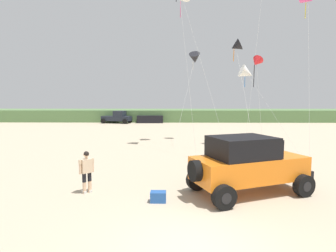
% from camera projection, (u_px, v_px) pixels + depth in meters
% --- Properties ---
extents(ground_plane, '(220.00, 220.00, 0.00)m').
position_uv_depth(ground_plane, '(193.00, 251.00, 6.40)').
color(ground_plane, tan).
extents(dune_ridge, '(90.00, 9.56, 2.00)m').
position_uv_depth(dune_ridge, '(145.00, 115.00, 48.18)').
color(dune_ridge, '#567A47').
rests_on(dune_ridge, ground_plane).
extents(jeep, '(4.99, 3.76, 2.26)m').
position_uv_depth(jeep, '(248.00, 163.00, 10.26)').
color(jeep, orange).
rests_on(jeep, ground_plane).
extents(person_watching, '(0.50, 0.47, 1.67)m').
position_uv_depth(person_watching, '(87.00, 170.00, 10.34)').
color(person_watching, '#DBB28E').
rests_on(person_watching, ground_plane).
extents(cooler_box, '(0.56, 0.36, 0.38)m').
position_uv_depth(cooler_box, '(158.00, 197.00, 9.47)').
color(cooler_box, '#23519E').
rests_on(cooler_box, ground_plane).
extents(distant_pickup, '(4.90, 3.26, 1.98)m').
position_uv_depth(distant_pickup, '(117.00, 117.00, 42.40)').
color(distant_pickup, '#1E232D').
rests_on(distant_pickup, ground_plane).
extents(distant_sedan, '(4.24, 1.81, 1.20)m').
position_uv_depth(distant_sedan, '(150.00, 119.00, 43.04)').
color(distant_sedan, black).
rests_on(distant_sedan, ground_plane).
extents(kite_green_box, '(1.02, 1.91, 6.99)m').
position_uv_depth(kite_green_box, '(256.00, 62.00, 19.26)').
color(kite_green_box, red).
rests_on(kite_green_box, ground_plane).
extents(kite_pink_ribbon, '(1.27, 6.32, 8.42)m').
position_uv_depth(kite_pink_ribbon, '(236.00, 46.00, 20.54)').
color(kite_pink_ribbon, black).
rests_on(kite_pink_ribbon, ground_plane).
extents(kite_purple_stunt, '(2.68, 5.29, 8.20)m').
position_uv_depth(kite_purple_stunt, '(195.00, 58.00, 23.93)').
color(kite_purple_stunt, black).
rests_on(kite_purple_stunt, ground_plane).
extents(kite_red_delta, '(2.81, 6.72, 6.92)m').
position_uv_depth(kite_red_delta, '(247.00, 73.00, 23.59)').
color(kite_red_delta, white).
rests_on(kite_red_delta, ground_plane).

